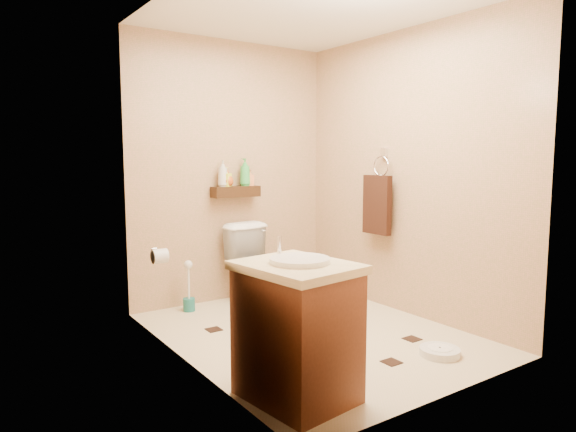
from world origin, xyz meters
TOP-DOWN VIEW (x-y plane):
  - ground at (0.00, 0.00)m, footprint 2.50×2.50m
  - wall_back at (0.00, 1.25)m, footprint 2.00×0.04m
  - wall_front at (0.00, -1.25)m, footprint 2.00×0.04m
  - wall_left at (-1.00, 0.00)m, footprint 0.04×2.50m
  - wall_right at (1.00, 0.00)m, footprint 0.04×2.50m
  - ceiling at (0.00, 0.00)m, footprint 2.00×2.50m
  - wall_shelf at (0.00, 1.17)m, footprint 0.46×0.14m
  - floor_accents at (0.00, -0.06)m, footprint 1.22×1.35m
  - toilet at (0.09, 0.83)m, footprint 0.50×0.76m
  - vanity at (-0.70, -0.79)m, footprint 0.59×0.69m
  - bathroom_scale at (0.46, -0.84)m, footprint 0.33×0.33m
  - toilet_brush at (-0.53, 1.07)m, footprint 0.10×0.10m
  - towel_ring at (0.91, 0.25)m, footprint 0.12×0.30m
  - toilet_paper at (-0.94, 0.65)m, footprint 0.12×0.11m
  - bottle_a at (-0.13, 1.17)m, footprint 0.13×0.13m
  - bottle_b at (-0.10, 1.17)m, footprint 0.11×0.11m
  - bottle_c at (-0.09, 1.17)m, footprint 0.16×0.16m
  - bottle_d at (0.10, 1.17)m, footprint 0.11×0.11m
  - bottle_e at (0.15, 1.17)m, footprint 0.09×0.09m

SIDE VIEW (x-z plane):
  - ground at x=0.00m, z-range 0.00..0.00m
  - floor_accents at x=0.00m, z-range 0.00..0.01m
  - bathroom_scale at x=0.46m, z-range 0.00..0.05m
  - toilet_brush at x=-0.53m, z-range -0.07..0.38m
  - toilet at x=0.09m, z-range 0.00..0.73m
  - vanity at x=-0.70m, z-range -0.05..0.84m
  - toilet_paper at x=-0.94m, z-range 0.54..0.66m
  - towel_ring at x=0.91m, z-range 0.57..1.33m
  - wall_shelf at x=0.00m, z-range 0.97..1.07m
  - bottle_c at x=-0.09m, z-range 1.07..1.22m
  - bottle_e at x=0.15m, z-range 1.07..1.22m
  - bottle_b at x=-0.10m, z-range 1.07..1.25m
  - bottle_a at x=-0.13m, z-range 1.07..1.31m
  - bottle_d at x=0.10m, z-range 1.07..1.33m
  - wall_back at x=0.00m, z-range 0.00..2.40m
  - wall_front at x=0.00m, z-range 0.00..2.40m
  - wall_left at x=-1.00m, z-range 0.00..2.40m
  - wall_right at x=1.00m, z-range 0.00..2.40m
  - ceiling at x=0.00m, z-range 2.39..2.41m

